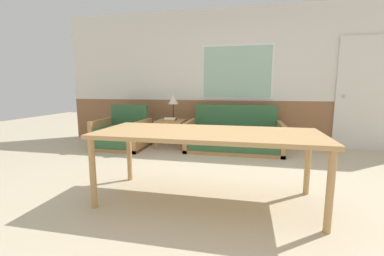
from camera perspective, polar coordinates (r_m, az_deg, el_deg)
ground_plane at (r=2.94m, az=5.43°, el=-14.14°), size 16.00×16.00×0.00m
wall_back at (r=5.33m, az=9.11°, el=11.03°), size 7.20×0.09×2.70m
couch at (r=4.79m, az=9.25°, el=-2.06°), size 1.72×0.87×0.82m
armchair at (r=5.11m, az=-15.17°, el=-1.54°), size 0.92×0.81×0.81m
side_table at (r=5.02m, az=-4.70°, el=0.74°), size 0.53×0.53×0.53m
table_lamp at (r=5.05m, az=-4.19°, el=6.13°), size 0.20×0.20×0.49m
book_stack at (r=4.92m, az=-4.95°, el=1.96°), size 0.23×0.18×0.06m
dining_table at (r=2.56m, az=3.37°, el=-2.08°), size 2.19×0.90×0.72m
entry_door at (r=5.65m, az=33.64°, el=6.29°), size 0.90×0.09×2.07m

